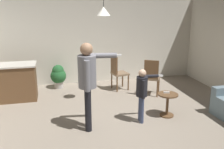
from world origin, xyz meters
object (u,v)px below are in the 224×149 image
at_px(kitchen_counter, 12,82).
at_px(dining_chair_near_wall, 118,71).
at_px(dining_chair_by_counter, 152,76).
at_px(spare_remote_on_table, 166,92).
at_px(person_child, 142,90).
at_px(side_table_by_couch, 167,102).
at_px(potted_plant_corner, 58,75).
at_px(person_adult, 88,77).

xyz_separation_m(kitchen_counter, dining_chair_near_wall, (2.84, 0.15, 0.07)).
height_order(kitchen_counter, dining_chair_by_counter, dining_chair_by_counter).
distance_m(kitchen_counter, spare_remote_on_table, 3.87).
relative_size(person_child, dining_chair_near_wall, 1.15).
height_order(person_child, dining_chair_by_counter, person_child).
bearing_deg(spare_remote_on_table, dining_chair_by_counter, 82.44).
distance_m(kitchen_counter, side_table_by_couch, 3.91).
bearing_deg(person_child, dining_chair_by_counter, 155.71).
height_order(side_table_by_couch, spare_remote_on_table, spare_remote_on_table).
height_order(kitchen_counter, person_child, person_child).
height_order(side_table_by_couch, dining_chair_by_counter, dining_chair_by_counter).
bearing_deg(dining_chair_by_counter, potted_plant_corner, -177.09).
bearing_deg(dining_chair_by_counter, kitchen_counter, -158.37).
height_order(side_table_by_couch, person_adult, person_adult).
bearing_deg(side_table_by_couch, dining_chair_by_counter, 83.35).
bearing_deg(side_table_by_couch, person_child, -168.20).
xyz_separation_m(person_adult, person_child, (1.12, 0.05, -0.36)).
xyz_separation_m(person_child, potted_plant_corner, (-1.62, 2.67, -0.33)).
bearing_deg(dining_chair_near_wall, kitchen_counter, -98.35).
distance_m(kitchen_counter, person_child, 3.43).
distance_m(person_adult, potted_plant_corner, 2.85).
relative_size(dining_chair_by_counter, dining_chair_near_wall, 1.00).
bearing_deg(spare_remote_on_table, dining_chair_near_wall, 107.20).
distance_m(side_table_by_couch, potted_plant_corner, 3.41).
relative_size(person_child, potted_plant_corner, 1.64).
distance_m(person_adult, dining_chair_near_wall, 2.50).
relative_size(side_table_by_couch, person_adult, 0.30).
bearing_deg(side_table_by_couch, person_adult, -174.14).
bearing_deg(potted_plant_corner, dining_chair_near_wall, -18.60).
bearing_deg(dining_chair_by_counter, person_adult, -112.44).
distance_m(kitchen_counter, person_adult, 2.69).
height_order(person_adult, spare_remote_on_table, person_adult).
xyz_separation_m(person_adult, dining_chair_by_counter, (1.92, 1.49, -0.53)).
height_order(dining_chair_by_counter, spare_remote_on_table, dining_chair_by_counter).
height_order(person_child, spare_remote_on_table, person_child).
bearing_deg(person_adult, spare_remote_on_table, 104.99).
distance_m(person_child, spare_remote_on_table, 0.68).
relative_size(person_adult, dining_chair_by_counter, 1.73).
relative_size(kitchen_counter, dining_chair_by_counter, 1.26).
height_order(potted_plant_corner, spare_remote_on_table, potted_plant_corner).
bearing_deg(person_child, side_table_by_couch, 106.56).
distance_m(dining_chair_near_wall, potted_plant_corner, 1.76).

